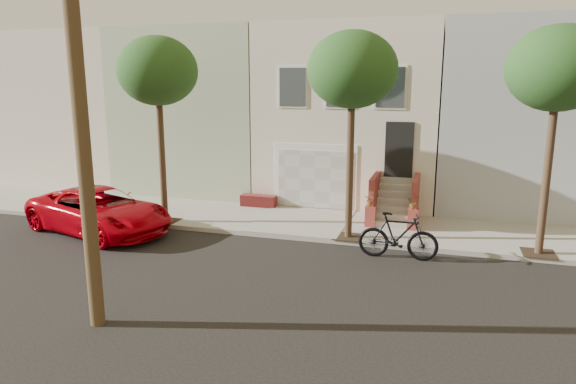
% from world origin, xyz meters
% --- Properties ---
extents(ground, '(90.00, 90.00, 0.00)m').
position_xyz_m(ground, '(0.00, 0.00, 0.00)').
color(ground, black).
rests_on(ground, ground).
extents(sidewalk, '(40.00, 3.70, 0.15)m').
position_xyz_m(sidewalk, '(0.00, 5.35, 0.07)').
color(sidewalk, gray).
rests_on(sidewalk, ground).
extents(house_row, '(33.10, 11.70, 7.00)m').
position_xyz_m(house_row, '(0.00, 11.19, 3.64)').
color(house_row, beige).
rests_on(house_row, sidewalk).
extents(tree_left, '(2.70, 2.57, 6.30)m').
position_xyz_m(tree_left, '(-5.50, 3.90, 5.26)').
color(tree_left, '#2D2116').
rests_on(tree_left, sidewalk).
extents(tree_mid, '(2.70, 2.57, 6.30)m').
position_xyz_m(tree_mid, '(1.00, 3.90, 5.26)').
color(tree_mid, '#2D2116').
rests_on(tree_mid, sidewalk).
extents(tree_right, '(2.70, 2.57, 6.30)m').
position_xyz_m(tree_right, '(6.50, 3.90, 5.26)').
color(tree_right, '#2D2116').
rests_on(tree_right, sidewalk).
extents(pickup_truck, '(5.85, 3.93, 1.49)m').
position_xyz_m(pickup_truck, '(-7.14, 2.50, 0.75)').
color(pickup_truck, '#BA000E').
rests_on(pickup_truck, ground).
extents(motorcycle, '(2.25, 0.66, 1.35)m').
position_xyz_m(motorcycle, '(2.64, 2.70, 0.67)').
color(motorcycle, black).
rests_on(motorcycle, ground).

